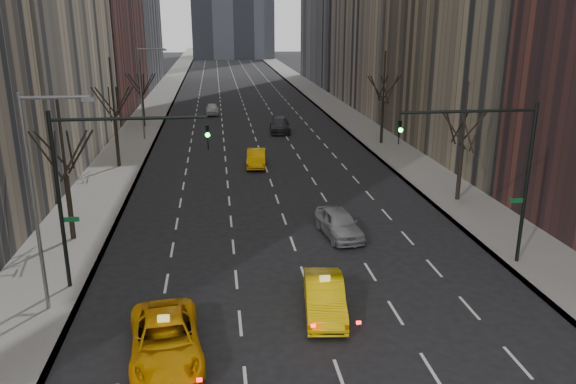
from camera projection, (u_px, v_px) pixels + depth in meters
name	position (u px, v px, depth m)	size (l,w,h in m)	color
sidewalk_left	(157.00, 104.00, 80.32)	(4.50, 320.00, 0.15)	slate
sidewalk_right	(325.00, 101.00, 83.30)	(4.50, 320.00, 0.15)	slate
tree_lw_b	(66.00, 176.00, 30.01)	(3.36, 3.50, 7.82)	black
tree_lw_c	(115.00, 119.00, 45.07)	(3.36, 3.50, 8.74)	black
tree_lw_d	(142.00, 96.00, 62.27)	(3.36, 3.50, 7.36)	black
tree_rw_b	(462.00, 147.00, 36.72)	(3.36, 3.50, 7.82)	black
tree_rw_c	(383.00, 103.00, 53.68)	(3.36, 3.50, 8.74)	black
traffic_mast_left	(97.00, 171.00, 24.15)	(6.69, 0.39, 8.00)	black
traffic_mast_right	(496.00, 159.00, 26.37)	(6.69, 0.39, 8.00)	black
streetlight_near	(41.00, 183.00, 22.01)	(2.83, 0.22, 9.00)	slate
streetlight_far	(144.00, 84.00, 55.17)	(2.83, 0.22, 9.00)	slate
taxi_suv	(166.00, 340.00, 20.16)	(2.48, 5.38, 1.50)	#EA9D04
taxi_sedan	(325.00, 297.00, 23.23)	(1.58, 4.54, 1.50)	#EEC105
silver_sedan_ahead	(339.00, 223.00, 31.58)	(1.81, 4.50, 1.53)	gray
far_taxi	(256.00, 158.00, 46.52)	(1.50, 4.30, 1.42)	#F9AB05
far_suv_grey	(280.00, 125.00, 60.64)	(2.12, 5.22, 1.52)	#2A2A2F
far_car_white	(212.00, 109.00, 71.61)	(1.65, 4.10, 1.40)	silver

